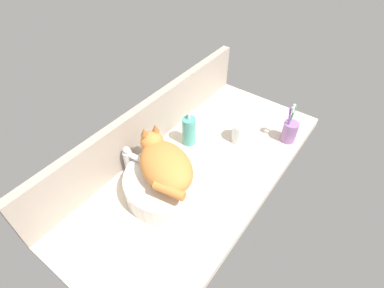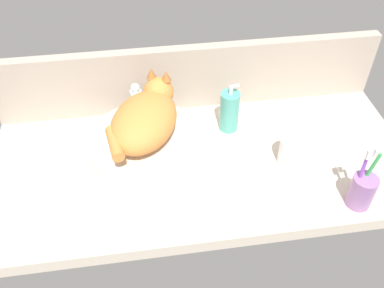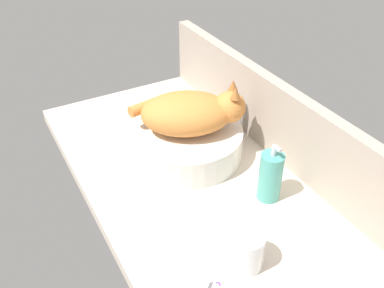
{
  "view_description": "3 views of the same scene",
  "coord_description": "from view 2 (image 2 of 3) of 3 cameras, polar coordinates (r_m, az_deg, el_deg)",
  "views": [
    {
      "loc": [
        -66.99,
        -45.99,
        91.86
      ],
      "look_at": [
        1.88,
        4.89,
        9.86
      ],
      "focal_mm": 28.0,
      "sensor_mm": 36.0,
      "label": 1
    },
    {
      "loc": [
        -15.72,
        -85.98,
        89.52
      ],
      "look_at": [
        -3.65,
        -3.73,
        10.3
      ],
      "focal_mm": 40.0,
      "sensor_mm": 36.0,
      "label": 2
    },
    {
      "loc": [
        72.35,
        -43.79,
        75.1
      ],
      "look_at": [
        -5.68,
        -0.68,
        11.26
      ],
      "focal_mm": 40.0,
      "sensor_mm": 36.0,
      "label": 3
    }
  ],
  "objects": [
    {
      "name": "toothbrush_cup",
      "position": [
        1.19,
        21.7,
        -5.73
      ],
      "size": [
        6.48,
        6.48,
        18.7
      ],
      "color": "#996BA8",
      "rests_on": "ground_plane"
    },
    {
      "name": "ground_plane",
      "position": [
        1.27,
        1.39,
        -2.72
      ],
      "size": [
        121.74,
        56.16,
        4.0
      ],
      "primitive_type": "cube",
      "color": "beige"
    },
    {
      "name": "soap_dispenser",
      "position": [
        1.31,
        5.01,
        4.4
      ],
      "size": [
        5.9,
        5.9,
        16.61
      ],
      "color": "teal",
      "rests_on": "ground_plane"
    },
    {
      "name": "faucet",
      "position": [
        1.34,
        -7.33,
        5.5
      ],
      "size": [
        3.78,
        11.86,
        13.6
      ],
      "color": "silver",
      "rests_on": "ground_plane"
    },
    {
      "name": "backsplash_panel",
      "position": [
        1.38,
        -0.31,
        8.88
      ],
      "size": [
        121.74,
        3.6,
        21.83
      ],
      "primitive_type": "cube",
      "color": "#AD9E8E",
      "rests_on": "ground_plane"
    },
    {
      "name": "water_glass",
      "position": [
        1.25,
        13.22,
        -1.08
      ],
      "size": [
        7.75,
        7.75,
        8.74
      ],
      "color": "white",
      "rests_on": "ground_plane"
    },
    {
      "name": "sink_basin",
      "position": [
        1.23,
        -6.07,
        -0.44
      ],
      "size": [
        32.04,
        32.04,
        8.41
      ],
      "primitive_type": "cylinder",
      "color": "silver",
      "rests_on": "ground_plane"
    },
    {
      "name": "cat",
      "position": [
        1.18,
        -6.23,
        3.5
      ],
      "size": [
        25.93,
        30.09,
        14.0
      ],
      "color": "orange",
      "rests_on": "sink_basin"
    }
  ]
}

